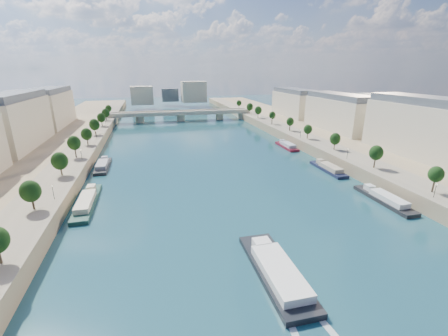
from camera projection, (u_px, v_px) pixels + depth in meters
ground at (214, 169)px, 125.74m from camera, size 700.00×700.00×0.00m
quay_left at (20, 178)px, 108.37m from camera, size 44.00×520.00×5.00m
quay_right at (362, 152)px, 141.53m from camera, size 44.00×520.00×5.00m
pave_left at (64, 168)px, 111.02m from camera, size 14.00×520.00×0.10m
pave_right at (335, 149)px, 137.27m from camera, size 14.00×520.00×0.10m
trees_left at (69, 152)px, 111.61m from camera, size 4.80×268.80×8.26m
trees_right at (321, 133)px, 144.30m from camera, size 4.80×268.80×8.26m
lamps_left at (70, 168)px, 101.99m from camera, size 0.36×200.36×4.28m
lamps_right at (321, 141)px, 139.97m from camera, size 0.36×200.36×4.28m
buildings_right at (373, 118)px, 151.16m from camera, size 16.00×226.00×23.20m
skyline at (174, 93)px, 323.91m from camera, size 79.00×42.00×22.00m
bridge at (181, 115)px, 240.27m from camera, size 112.00×12.00×8.15m
tour_barge at (276, 271)px, 60.98m from camera, size 7.74×26.57×3.69m
moored_barges_left at (62, 259)px, 64.85m from camera, size 5.00×156.53×3.60m
moored_barges_right at (392, 204)px, 91.59m from camera, size 5.00×160.12×3.60m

